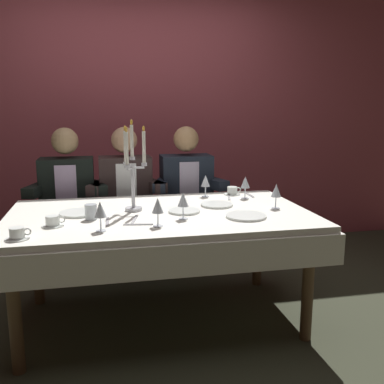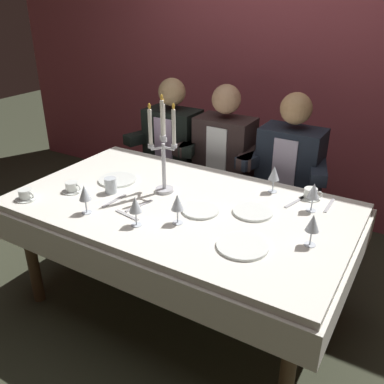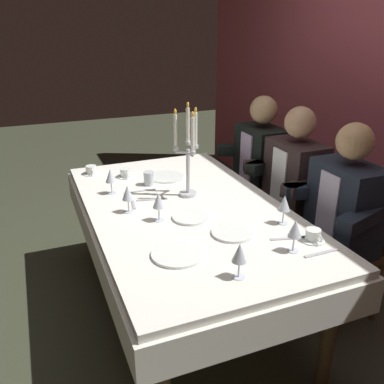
{
  "view_description": "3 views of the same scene",
  "coord_description": "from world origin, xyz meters",
  "views": [
    {
      "loc": [
        -0.36,
        -2.68,
        1.41
      ],
      "look_at": [
        0.21,
        -0.01,
        0.86
      ],
      "focal_mm": 40.75,
      "sensor_mm": 36.0,
      "label": 1
    },
    {
      "loc": [
        1.14,
        -1.78,
        1.82
      ],
      "look_at": [
        0.08,
        0.0,
        0.83
      ],
      "focal_mm": 39.07,
      "sensor_mm": 36.0,
      "label": 2
    },
    {
      "loc": [
        2.08,
        -0.8,
        1.75
      ],
      "look_at": [
        0.09,
        0.0,
        0.87
      ],
      "focal_mm": 38.75,
      "sensor_mm": 36.0,
      "label": 3
    }
  ],
  "objects": [
    {
      "name": "dinner_plate_3",
      "position": [
        0.15,
        -0.03,
        0.75
      ],
      "size": [
        0.2,
        0.2,
        0.01
      ],
      "primitive_type": "cylinder",
      "color": "white",
      "rests_on": "dining_table"
    },
    {
      "name": "wine_glass_4",
      "position": [
        0.11,
        -0.2,
        0.85
      ],
      "size": [
        0.07,
        0.07,
        0.16
      ],
      "color": "silver",
      "rests_on": "dining_table"
    },
    {
      "name": "dinner_plate_2",
      "position": [
        0.4,
        0.1,
        0.75
      ],
      "size": [
        0.22,
        0.22,
        0.01
      ],
      "primitive_type": "cylinder",
      "color": "white",
      "rests_on": "dining_table"
    },
    {
      "name": "coffee_cup_0",
      "position": [
        -0.79,
        -0.42,
        0.77
      ],
      "size": [
        0.13,
        0.12,
        0.06
      ],
      "color": "white",
      "rests_on": "dining_table"
    },
    {
      "name": "coffee_cup_1",
      "position": [
        0.62,
        0.44,
        0.77
      ],
      "size": [
        0.13,
        0.12,
        0.06
      ],
      "color": "white",
      "rests_on": "dining_table"
    },
    {
      "name": "knife_2",
      "position": [
        -0.17,
        -0.16,
        0.74
      ],
      "size": [
        0.06,
        0.19,
        0.01
      ],
      "primitive_type": "cube",
      "rotation": [
        0.0,
        0.0,
        1.35
      ],
      "color": "#B7B7BC",
      "rests_on": "dining_table"
    },
    {
      "name": "dinner_plate_0",
      "position": [
        0.5,
        -0.24,
        0.75
      ],
      "size": [
        0.25,
        0.25,
        0.01
      ],
      "primitive_type": "cylinder",
      "color": "white",
      "rests_on": "dining_table"
    },
    {
      "name": "fork_4",
      "position": [
        -0.16,
        -0.28,
        0.74
      ],
      "size": [
        0.17,
        0.05,
        0.01
      ],
      "primitive_type": "cube",
      "rotation": [
        0.0,
        0.0,
        -0.16
      ],
      "color": "#B7B7BC",
      "rests_on": "dining_table"
    },
    {
      "name": "wine_glass_2",
      "position": [
        -0.06,
        -0.33,
        0.85
      ],
      "size": [
        0.07,
        0.07,
        0.16
      ],
      "color": "silver",
      "rests_on": "dining_table"
    },
    {
      "name": "water_tumbler_0",
      "position": [
        -0.43,
        -0.1,
        0.79
      ],
      "size": [
        0.07,
        0.07,
        0.09
      ],
      "primitive_type": "cylinder",
      "color": "silver",
      "rests_on": "dining_table"
    },
    {
      "name": "candelabra",
      "position": [
        -0.16,
        0.08,
        1.0
      ],
      "size": [
        0.15,
        0.17,
        0.58
      ],
      "color": "silver",
      "rests_on": "dining_table"
    },
    {
      "name": "back_wall",
      "position": [
        0.0,
        1.66,
        1.35
      ],
      "size": [
        6.0,
        0.12,
        2.7
      ],
      "primitive_type": "cube",
      "color": "#9C414B",
      "rests_on": "ground_plane"
    },
    {
      "name": "knife_0",
      "position": [
        -0.33,
        -0.18,
        0.74
      ],
      "size": [
        0.02,
        0.19,
        0.01
      ],
      "primitive_type": "cube",
      "rotation": [
        0.0,
        0.0,
        1.54
      ],
      "color": "#B7B7BC",
      "rests_on": "dining_table"
    },
    {
      "name": "seated_diner_0",
      "position": [
        -0.63,
        0.89,
        0.74
      ],
      "size": [
        0.63,
        0.48,
        1.24
      ],
      "color": "brown",
      "rests_on": "ground_plane"
    },
    {
      "name": "knife_1",
      "position": [
        0.56,
        0.34,
        0.74
      ],
      "size": [
        0.07,
        0.19,
        0.01
      ],
      "primitive_type": "cube",
      "rotation": [
        0.0,
        0.0,
        1.3
      ],
      "color": "#B7B7BC",
      "rests_on": "dining_table"
    },
    {
      "name": "wine_glass_3",
      "position": [
        0.4,
        0.41,
        0.85
      ],
      "size": [
        0.07,
        0.07,
        0.16
      ],
      "color": "silver",
      "rests_on": "dining_table"
    },
    {
      "name": "ground_plane",
      "position": [
        0.0,
        0.0,
        0.0
      ],
      "size": [
        12.0,
        12.0,
        0.0
      ],
      "primitive_type": "plane",
      "color": "#353828"
    },
    {
      "name": "wine_glass_1",
      "position": [
        0.76,
        -0.06,
        0.85
      ],
      "size": [
        0.07,
        0.07,
        0.16
      ],
      "color": "silver",
      "rests_on": "dining_table"
    },
    {
      "name": "wine_glass_5",
      "position": [
        0.67,
        0.29,
        0.85
      ],
      "size": [
        0.07,
        0.07,
        0.16
      ],
      "color": "silver",
      "rests_on": "dining_table"
    },
    {
      "name": "dinner_plate_1",
      "position": [
        -0.51,
        0.06,
        0.75
      ],
      "size": [
        0.24,
        0.24,
        0.01
      ],
      "primitive_type": "cylinder",
      "color": "white",
      "rests_on": "dining_table"
    },
    {
      "name": "wine_glass_0",
      "position": [
        -0.37,
        -0.36,
        0.85
      ],
      "size": [
        0.07,
        0.07,
        0.16
      ],
      "color": "silver",
      "rests_on": "dining_table"
    },
    {
      "name": "seated_diner_2",
      "position": [
        0.34,
        0.89,
        0.74
      ],
      "size": [
        0.63,
        0.48,
        1.24
      ],
      "color": "brown",
      "rests_on": "ground_plane"
    },
    {
      "name": "knife_3",
      "position": [
        0.74,
        0.4,
        0.74
      ],
      "size": [
        0.02,
        0.19,
        0.01
      ],
      "primitive_type": "cube",
      "rotation": [
        0.0,
        0.0,
        1.57
      ],
      "color": "#B7B7BC",
      "rests_on": "dining_table"
    },
    {
      "name": "coffee_cup_2",
      "position": [
        -0.63,
        -0.21,
        0.77
      ],
      "size": [
        0.13,
        0.12,
        0.06
      ],
      "color": "white",
      "rests_on": "dining_table"
    },
    {
      "name": "dining_table",
      "position": [
        0.0,
        0.0,
        0.62
      ],
      "size": [
        1.94,
        1.14,
        0.74
      ],
      "color": "white",
      "rests_on": "ground_plane"
    },
    {
      "name": "seated_diner_1",
      "position": [
        -0.17,
        0.89,
        0.74
      ],
      "size": [
        0.63,
        0.48,
        1.24
      ],
      "color": "brown",
      "rests_on": "ground_plane"
    }
  ]
}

